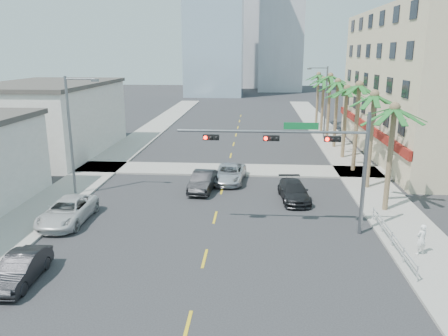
# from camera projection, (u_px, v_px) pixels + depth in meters

# --- Properties ---
(ground) EXTENTS (260.00, 260.00, 0.00)m
(ground) POSITION_uv_depth(u_px,v_px,m) (194.00, 299.00, 19.43)
(ground) COLOR #262628
(ground) RESTS_ON ground
(sidewalk_right) EXTENTS (4.00, 120.00, 0.15)m
(sidewalk_right) POSITION_uv_depth(u_px,v_px,m) (363.00, 178.00, 37.84)
(sidewalk_right) COLOR gray
(sidewalk_right) RESTS_ON ground
(sidewalk_left) EXTENTS (4.00, 120.00, 0.15)m
(sidewalk_left) POSITION_uv_depth(u_px,v_px,m) (94.00, 173.00, 39.54)
(sidewalk_left) COLOR gray
(sidewalk_left) RESTS_ON ground
(sidewalk_cross) EXTENTS (80.00, 4.00, 0.15)m
(sidewalk_cross) POSITION_uv_depth(u_px,v_px,m) (227.00, 170.00, 40.62)
(sidewalk_cross) COLOR gray
(sidewalk_cross) RESTS_ON ground
(building_right) EXTENTS (15.25, 28.00, 15.00)m
(building_right) POSITION_uv_depth(u_px,v_px,m) (445.00, 84.00, 44.87)
(building_right) COLOR beige
(building_right) RESTS_ON ground
(building_left_far) EXTENTS (11.00, 18.00, 7.20)m
(building_left_far) POSITION_uv_depth(u_px,v_px,m) (50.00, 120.00, 46.87)
(building_left_far) COLOR beige
(building_left_far) RESTS_ON ground
(tower_far_center) EXTENTS (16.00, 16.00, 42.00)m
(tower_far_center) POSITION_uv_depth(u_px,v_px,m) (240.00, 18.00, 134.72)
(tower_far_center) COLOR #ADADB2
(tower_far_center) RESTS_ON ground
(traffic_signal_mast) EXTENTS (11.12, 0.54, 7.20)m
(traffic_signal_mast) POSITION_uv_depth(u_px,v_px,m) (310.00, 152.00, 25.39)
(traffic_signal_mast) COLOR slate
(traffic_signal_mast) RESTS_ON ground
(palm_tree_0) EXTENTS (4.80, 4.80, 7.80)m
(palm_tree_0) POSITION_uv_depth(u_px,v_px,m) (395.00, 109.00, 28.36)
(palm_tree_0) COLOR brown
(palm_tree_0) RESTS_ON ground
(palm_tree_1) EXTENTS (4.80, 4.80, 8.16)m
(palm_tree_1) POSITION_uv_depth(u_px,v_px,m) (374.00, 96.00, 33.28)
(palm_tree_1) COLOR brown
(palm_tree_1) RESTS_ON ground
(palm_tree_2) EXTENTS (4.80, 4.80, 8.52)m
(palm_tree_2) POSITION_uv_depth(u_px,v_px,m) (359.00, 86.00, 38.21)
(palm_tree_2) COLOR brown
(palm_tree_2) RESTS_ON ground
(palm_tree_3) EXTENTS (4.80, 4.80, 7.80)m
(palm_tree_3) POSITION_uv_depth(u_px,v_px,m) (347.00, 89.00, 43.40)
(palm_tree_3) COLOR brown
(palm_tree_3) RESTS_ON ground
(palm_tree_4) EXTENTS (4.80, 4.80, 8.16)m
(palm_tree_4) POSITION_uv_depth(u_px,v_px,m) (338.00, 82.00, 48.32)
(palm_tree_4) COLOR brown
(palm_tree_4) RESTS_ON ground
(palm_tree_5) EXTENTS (4.80, 4.80, 8.52)m
(palm_tree_5) POSITION_uv_depth(u_px,v_px,m) (330.00, 77.00, 53.24)
(palm_tree_5) COLOR brown
(palm_tree_5) RESTS_ON ground
(palm_tree_6) EXTENTS (4.80, 4.80, 7.80)m
(palm_tree_6) POSITION_uv_depth(u_px,v_px,m) (324.00, 80.00, 58.43)
(palm_tree_6) COLOR brown
(palm_tree_6) RESTS_ON ground
(palm_tree_7) EXTENTS (4.80, 4.80, 8.16)m
(palm_tree_7) POSITION_uv_depth(u_px,v_px,m) (319.00, 75.00, 63.35)
(palm_tree_7) COLOR brown
(palm_tree_7) RESTS_ON ground
(streetlight_left) EXTENTS (2.55, 0.25, 9.00)m
(streetlight_left) POSITION_uv_depth(u_px,v_px,m) (72.00, 130.00, 32.40)
(streetlight_left) COLOR slate
(streetlight_left) RESTS_ON ground
(streetlight_right) EXTENTS (2.55, 0.25, 9.00)m
(streetlight_right) POSITION_uv_depth(u_px,v_px,m) (324.00, 99.00, 53.98)
(streetlight_right) COLOR slate
(streetlight_right) RESTS_ON ground
(guardrail) EXTENTS (0.08, 8.08, 1.00)m
(guardrail) POSITION_uv_depth(u_px,v_px,m) (392.00, 237.00, 24.32)
(guardrail) COLOR silver
(guardrail) RESTS_ON ground
(car_parked_mid) EXTENTS (1.63, 4.25, 1.38)m
(car_parked_mid) POSITION_uv_depth(u_px,v_px,m) (21.00, 269.00, 20.74)
(car_parked_mid) COLOR black
(car_parked_mid) RESTS_ON ground
(car_parked_far) EXTENTS (2.52, 5.46, 1.52)m
(car_parked_far) POSITION_uv_depth(u_px,v_px,m) (67.00, 211.00, 28.06)
(car_parked_far) COLOR silver
(car_parked_far) RESTS_ON ground
(car_lane_left) EXTENTS (2.04, 4.79, 1.53)m
(car_lane_left) POSITION_uv_depth(u_px,v_px,m) (203.00, 181.00, 34.54)
(car_lane_left) COLOR black
(car_lane_left) RESTS_ON ground
(car_lane_center) EXTENTS (2.85, 5.43, 1.46)m
(car_lane_center) POSITION_uv_depth(u_px,v_px,m) (229.00, 174.00, 36.88)
(car_lane_center) COLOR silver
(car_lane_center) RESTS_ON ground
(car_lane_right) EXTENTS (2.40, 4.99, 1.40)m
(car_lane_right) POSITION_uv_depth(u_px,v_px,m) (294.00, 191.00, 32.27)
(car_lane_right) COLOR black
(car_lane_right) RESTS_ON ground
(pedestrian) EXTENTS (0.73, 0.61, 1.70)m
(pedestrian) POSITION_uv_depth(u_px,v_px,m) (421.00, 239.00, 23.25)
(pedestrian) COLOR white
(pedestrian) RESTS_ON sidewalk_right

